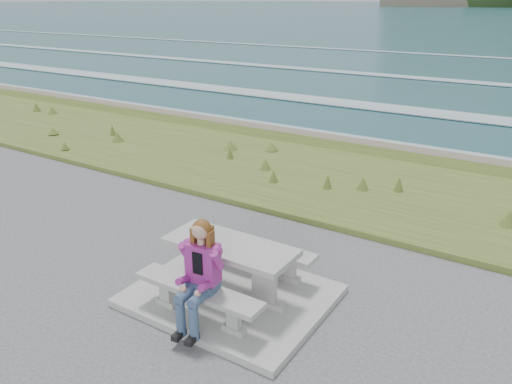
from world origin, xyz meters
TOP-DOWN VIEW (x-y plane):
  - concrete_slab at (0.00, 0.00)m, footprint 2.60×2.10m
  - picnic_table at (0.00, 0.00)m, footprint 1.80×0.75m
  - bench_landward at (0.00, -0.70)m, footprint 1.80×0.35m
  - bench_seaward at (0.00, 0.70)m, footprint 1.80×0.35m
  - grass_verge at (0.00, 5.00)m, footprint 160.00×4.50m
  - shore_drop at (0.00, 7.90)m, footprint 160.00×0.80m
  - ocean at (0.00, 25.09)m, footprint 1600.00×1600.00m
  - seated_woman at (0.10, -0.83)m, footprint 0.44×0.71m

SIDE VIEW (x-z plane):
  - ocean at x=0.00m, z-range -1.79..-1.70m
  - grass_verge at x=0.00m, z-range -0.11..0.11m
  - shore_drop at x=0.00m, z-range -1.10..1.10m
  - concrete_slab at x=0.00m, z-range 0.00..0.10m
  - bench_landward at x=0.00m, z-range 0.22..0.67m
  - bench_seaward at x=0.00m, z-range 0.22..0.67m
  - seated_woman at x=0.10m, z-range -0.08..1.30m
  - picnic_table at x=0.00m, z-range 0.31..1.06m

